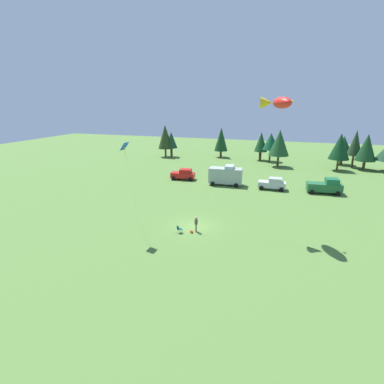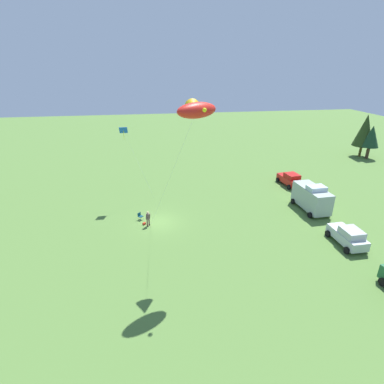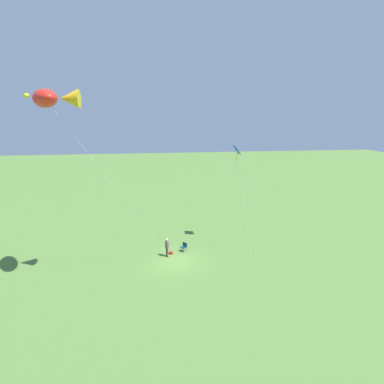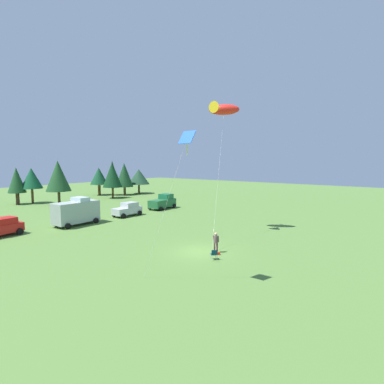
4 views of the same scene
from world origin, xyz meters
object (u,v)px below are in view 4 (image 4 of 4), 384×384
person_kite_flyer (216,241)px  kite_diamond_blue (186,141)px  kite_large_fish (222,109)px  car_silver_compact (128,209)px  car_red_sedan (1,227)px  backpack_on_grass (218,253)px  truck_green_flatbed (163,202)px  folding_chair (214,254)px  van_motorhome_grey (76,211)px

person_kite_flyer → kite_diamond_blue: size_ratio=0.18×
person_kite_flyer → kite_large_fish: kite_large_fish is taller
car_silver_compact → kite_large_fish: 19.59m
kite_large_fish → car_red_sedan: bearing=133.8°
backpack_on_grass → kite_large_fish: bearing=29.9°
truck_green_flatbed → kite_large_fish: bearing=-120.3°
folding_chair → van_motorhome_grey: 20.47m
backpack_on_grass → kite_large_fish: 15.91m
person_kite_flyer → car_red_sedan: bearing=94.2°
folding_chair → truck_green_flatbed: truck_green_flatbed is taller
car_red_sedan → kite_diamond_blue: (1.97, -22.86, 8.02)m
truck_green_flatbed → car_silver_compact: bearing=177.4°
backpack_on_grass → van_motorhome_grey: 20.05m
folding_chair → kite_diamond_blue: (-5.16, -1.26, 8.48)m
person_kite_flyer → backpack_on_grass: size_ratio=5.44×
van_motorhome_grey → kite_diamond_blue: (-5.92, -21.68, 7.33)m
kite_large_fish → folding_chair: bearing=-151.5°
backpack_on_grass → kite_large_fish: kite_large_fish is taller
person_kite_flyer → car_red_sedan: size_ratio=0.40×
folding_chair → kite_diamond_blue: bearing=146.7°
person_kite_flyer → folding_chair: size_ratio=2.12×
car_silver_compact → kite_diamond_blue: bearing=-123.3°
car_red_sedan → kite_large_fish: (16.06, -16.76, 12.38)m
person_kite_flyer → truck_green_flatbed: 24.32m
backpack_on_grass → kite_diamond_blue: bearing=-165.2°
car_red_sedan → van_motorhome_grey: bearing=-15.1°
backpack_on_grass → kite_large_fish: size_ratio=0.02×
folding_chair → kite_large_fish: 16.38m
van_motorhome_grey → backpack_on_grass: bearing=-91.2°
person_kite_flyer → kite_large_fish: (7.29, 3.96, 12.31)m
car_silver_compact → kite_large_fish: kite_large_fish is taller
van_motorhome_grey → folding_chair: bearing=-94.7°
car_red_sedan → van_motorhome_grey: 8.01m
car_silver_compact → folding_chair: bearing=-113.6°
backpack_on_grass → truck_green_flatbed: truck_green_flatbed is taller
van_motorhome_grey → kite_diamond_blue: 23.64m
car_red_sedan → truck_green_flatbed: size_ratio=0.85×
person_kite_flyer → truck_green_flatbed: size_ratio=0.34×
folding_chair → kite_large_fish: (8.93, 4.85, 12.85)m
car_red_sedan → truck_green_flatbed: (23.33, -1.23, 0.15)m
backpack_on_grass → car_silver_compact: bearing=69.8°
person_kite_flyer → van_motorhome_grey: (-0.88, 19.54, 0.62)m
folding_chair → kite_large_fish: size_ratio=0.06×
folding_chair → backpack_on_grass: 1.39m
car_red_sedan → car_silver_compact: bearing=-12.4°
kite_large_fish → kite_diamond_blue: 15.97m
person_kite_flyer → van_motorhome_grey: van_motorhome_grey is taller
truck_green_flatbed → kite_diamond_blue: 31.40m
car_red_sedan → truck_green_flatbed: 23.36m
car_silver_compact → kite_large_fish: size_ratio=0.30×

